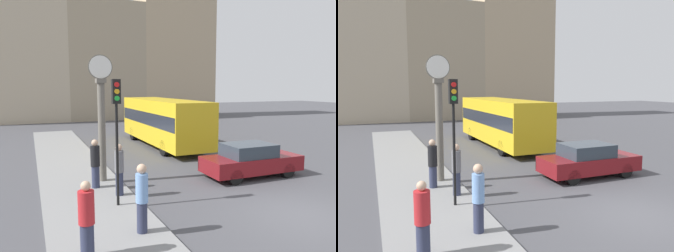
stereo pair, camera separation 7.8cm
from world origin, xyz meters
The scene contains 11 objects.
ground_plane centered at (0.00, 0.00, 0.00)m, with size 120.00×120.00×0.00m, color #47474C.
sidewalk_corner centered at (-5.75, 9.87, 0.06)m, with size 3.07×23.75×0.11m, color gray.
building_row centered at (-0.44, 31.88, 8.74)m, with size 29.44×5.00×19.48m.
sedan_car centered at (1.25, 4.16, 0.73)m, with size 4.31×1.75×1.46m.
bus_distant centered at (0.55, 12.55, 1.73)m, with size 2.55×9.68×3.05m.
traffic_light_near centered at (-5.00, 2.73, 2.98)m, with size 0.26×0.24×4.02m.
street_clock centered at (-4.87, 5.69, 2.67)m, with size 0.95×0.38×5.02m.
pedestrian_red_top centered at (-6.45, -0.21, 1.00)m, with size 0.36×0.36×1.77m.
pedestrian_blue_stripe centered at (-4.92, 0.55, 1.06)m, with size 0.33×0.33×1.83m.
pedestrian_black_jacket centered at (-5.31, 4.86, 1.05)m, with size 0.35×0.35×1.84m.
pedestrian_grey_jacket centered at (-4.71, 3.66, 1.04)m, with size 0.32×0.32×1.82m.
Camera 2 is at (-7.42, -7.27, 3.92)m, focal length 35.00 mm.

